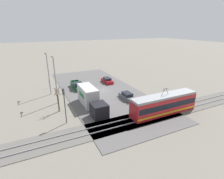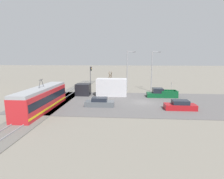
{
  "view_description": "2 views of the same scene",
  "coord_description": "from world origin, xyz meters",
  "px_view_note": "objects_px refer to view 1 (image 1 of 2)",
  "views": [
    {
      "loc": [
        14.48,
        36.02,
        14.3
      ],
      "look_at": [
        -0.95,
        4.11,
        1.56
      ],
      "focal_mm": 28.0,
      "sensor_mm": 36.0,
      "label": 1
    },
    {
      "loc": [
        -29.68,
        3.03,
        7.58
      ],
      "look_at": [
        0.1,
        5.29,
        2.24
      ],
      "focal_mm": 28.0,
      "sensor_mm": 36.0,
      "label": 2
    }
  ],
  "objects_px": {
    "sedan_car_1": "(107,81)",
    "street_tree": "(58,101)",
    "traffic_light_pole": "(64,102)",
    "light_rail_tram": "(164,104)",
    "pickup_truck": "(77,86)",
    "street_lamp_mid_block": "(48,71)",
    "no_parking_sign": "(49,83)",
    "sedan_car_0": "(127,96)",
    "street_lamp_near_crossing": "(55,77)",
    "box_truck": "(90,99)"
  },
  "relations": [
    {
      "from": "pickup_truck",
      "to": "sedan_car_1",
      "type": "distance_m",
      "value": 8.54
    },
    {
      "from": "light_rail_tram",
      "to": "sedan_car_1",
      "type": "distance_m",
      "value": 20.4
    },
    {
      "from": "street_lamp_mid_block",
      "to": "box_truck",
      "type": "bearing_deg",
      "value": 119.5
    },
    {
      "from": "street_tree",
      "to": "no_parking_sign",
      "type": "xyz_separation_m",
      "value": [
        -0.12,
        -14.04,
        -0.74
      ]
    },
    {
      "from": "box_truck",
      "to": "no_parking_sign",
      "type": "bearing_deg",
      "value": -69.22
    },
    {
      "from": "sedan_car_1",
      "to": "street_lamp_mid_block",
      "type": "bearing_deg",
      "value": 7.56
    },
    {
      "from": "street_lamp_mid_block",
      "to": "light_rail_tram",
      "type": "bearing_deg",
      "value": 131.9
    },
    {
      "from": "no_parking_sign",
      "to": "sedan_car_1",
      "type": "bearing_deg",
      "value": 170.69
    },
    {
      "from": "box_truck",
      "to": "pickup_truck",
      "type": "height_order",
      "value": "box_truck"
    },
    {
      "from": "box_truck",
      "to": "street_lamp_near_crossing",
      "type": "bearing_deg",
      "value": -41.85
    },
    {
      "from": "traffic_light_pole",
      "to": "street_lamp_mid_block",
      "type": "relative_size",
      "value": 0.62
    },
    {
      "from": "traffic_light_pole",
      "to": "light_rail_tram",
      "type": "bearing_deg",
      "value": 165.65
    },
    {
      "from": "sedan_car_0",
      "to": "no_parking_sign",
      "type": "relative_size",
      "value": 2.07
    },
    {
      "from": "box_truck",
      "to": "pickup_truck",
      "type": "distance_m",
      "value": 11.27
    },
    {
      "from": "sedan_car_1",
      "to": "street_lamp_near_crossing",
      "type": "bearing_deg",
      "value": 28.0
    },
    {
      "from": "sedan_car_0",
      "to": "street_tree",
      "type": "distance_m",
      "value": 13.86
    },
    {
      "from": "sedan_car_0",
      "to": "street_lamp_near_crossing",
      "type": "distance_m",
      "value": 14.84
    },
    {
      "from": "pickup_truck",
      "to": "street_tree",
      "type": "height_order",
      "value": "street_tree"
    },
    {
      "from": "pickup_truck",
      "to": "street_lamp_mid_block",
      "type": "bearing_deg",
      "value": 7.8
    },
    {
      "from": "box_truck",
      "to": "sedan_car_0",
      "type": "height_order",
      "value": "box_truck"
    },
    {
      "from": "light_rail_tram",
      "to": "street_lamp_near_crossing",
      "type": "xyz_separation_m",
      "value": [
        15.88,
        -12.72,
        3.51
      ]
    },
    {
      "from": "street_tree",
      "to": "pickup_truck",
      "type": "bearing_deg",
      "value": -120.51
    },
    {
      "from": "traffic_light_pole",
      "to": "box_truck",
      "type": "bearing_deg",
      "value": -144.16
    },
    {
      "from": "traffic_light_pole",
      "to": "pickup_truck",
      "type": "bearing_deg",
      "value": -111.35
    },
    {
      "from": "light_rail_tram",
      "to": "sedan_car_0",
      "type": "xyz_separation_m",
      "value": [
        2.52,
        -8.13,
        -1.05
      ]
    },
    {
      "from": "traffic_light_pole",
      "to": "no_parking_sign",
      "type": "distance_m",
      "value": 18.75
    },
    {
      "from": "street_tree",
      "to": "street_lamp_mid_block",
      "type": "bearing_deg",
      "value": -89.09
    },
    {
      "from": "box_truck",
      "to": "sedan_car_1",
      "type": "relative_size",
      "value": 2.27
    },
    {
      "from": "street_tree",
      "to": "box_truck",
      "type": "bearing_deg",
      "value": 173.33
    },
    {
      "from": "pickup_truck",
      "to": "traffic_light_pole",
      "type": "xyz_separation_m",
      "value": [
        5.91,
        15.12,
        2.91
      ]
    },
    {
      "from": "sedan_car_0",
      "to": "street_lamp_mid_block",
      "type": "height_order",
      "value": "street_lamp_mid_block"
    },
    {
      "from": "street_tree",
      "to": "street_lamp_mid_block",
      "type": "relative_size",
      "value": 0.5
    },
    {
      "from": "box_truck",
      "to": "sedan_car_1",
      "type": "bearing_deg",
      "value": -126.11
    },
    {
      "from": "light_rail_tram",
      "to": "no_parking_sign",
      "type": "distance_m",
      "value": 27.87
    },
    {
      "from": "sedan_car_1",
      "to": "street_lamp_mid_block",
      "type": "relative_size",
      "value": 0.5
    },
    {
      "from": "sedan_car_0",
      "to": "no_parking_sign",
      "type": "xyz_separation_m",
      "value": [
        13.66,
        -14.56,
        0.69
      ]
    },
    {
      "from": "box_truck",
      "to": "street_lamp_mid_block",
      "type": "xyz_separation_m",
      "value": [
        5.86,
        -10.35,
        3.53
      ]
    },
    {
      "from": "box_truck",
      "to": "street_lamp_mid_block",
      "type": "height_order",
      "value": "street_lamp_mid_block"
    },
    {
      "from": "pickup_truck",
      "to": "sedan_car_0",
      "type": "xyz_separation_m",
      "value": [
        -7.56,
        11.08,
        -0.08
      ]
    },
    {
      "from": "street_tree",
      "to": "sedan_car_1",
      "type": "bearing_deg",
      "value": -141.58
    },
    {
      "from": "sedan_car_1",
      "to": "street_tree",
      "type": "relative_size",
      "value": 0.99
    },
    {
      "from": "street_tree",
      "to": "no_parking_sign",
      "type": "distance_m",
      "value": 14.06
    },
    {
      "from": "light_rail_tram",
      "to": "no_parking_sign",
      "type": "xyz_separation_m",
      "value": [
        16.18,
        -22.69,
        -0.36
      ]
    },
    {
      "from": "no_parking_sign",
      "to": "sedan_car_0",
      "type": "bearing_deg",
      "value": 133.16
    },
    {
      "from": "box_truck",
      "to": "sedan_car_0",
      "type": "distance_m",
      "value": 8.14
    },
    {
      "from": "sedan_car_1",
      "to": "street_lamp_near_crossing",
      "type": "relative_size",
      "value": 0.49
    },
    {
      "from": "street_lamp_mid_block",
      "to": "traffic_light_pole",
      "type": "bearing_deg",
      "value": 91.86
    },
    {
      "from": "light_rail_tram",
      "to": "street_lamp_near_crossing",
      "type": "distance_m",
      "value": 20.64
    },
    {
      "from": "traffic_light_pole",
      "to": "street_tree",
      "type": "relative_size",
      "value": 1.24
    },
    {
      "from": "street_lamp_near_crossing",
      "to": "street_lamp_mid_block",
      "type": "xyz_separation_m",
      "value": [
        0.57,
        -5.62,
        -0.01
      ]
    }
  ]
}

